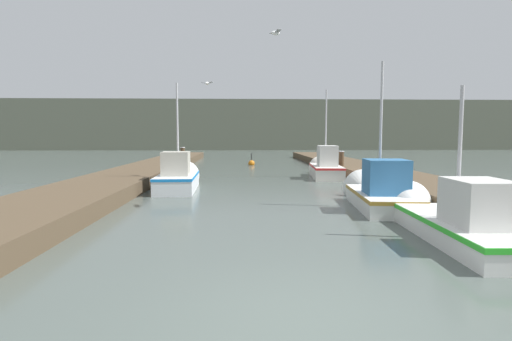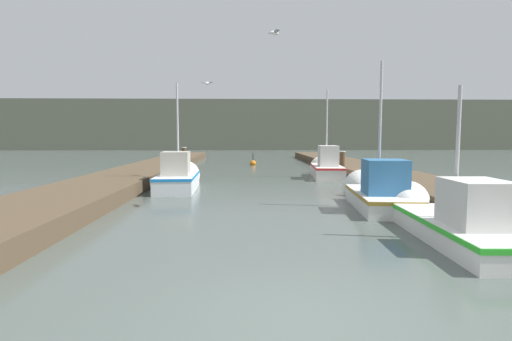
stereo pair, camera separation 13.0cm
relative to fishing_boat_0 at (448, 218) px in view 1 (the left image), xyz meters
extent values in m
plane|color=#47514C|center=(-3.75, -4.05, -0.38)|extent=(200.00, 200.00, 0.00)
cube|color=#4C3D2B|center=(-9.80, 11.95, -0.13)|extent=(2.99, 40.00, 0.50)
cube|color=#4C3D2B|center=(2.29, 11.95, -0.13)|extent=(2.99, 40.00, 0.50)
cube|color=#565B4C|center=(-3.75, 59.09, 3.41)|extent=(120.00, 16.00, 7.58)
cube|color=silver|center=(-0.03, -0.69, -0.14)|extent=(1.63, 4.14, 0.47)
cube|color=green|center=(-0.03, -0.69, 0.04)|extent=(1.66, 4.17, 0.10)
cone|color=silver|center=(0.08, 1.87, -0.14)|extent=(1.43, 1.11, 1.38)
cube|color=silver|center=(-0.05, -1.20, 0.54)|extent=(1.07, 1.34, 0.88)
cylinder|color=#B2B2B7|center=(-0.02, -0.38, 1.47)|extent=(0.08, 0.08, 2.75)
cube|color=silver|center=(-0.38, 3.14, -0.12)|extent=(1.82, 3.75, 0.51)
cube|color=olive|center=(-0.38, 3.14, 0.08)|extent=(1.85, 3.79, 0.10)
cone|color=silver|center=(-0.16, 5.40, -0.12)|extent=(1.48, 1.04, 1.40)
cube|color=#2D6699|center=(-0.42, 2.69, 0.63)|extent=(1.25, 1.21, 0.99)
cylinder|color=#B2B2B7|center=(-0.35, 3.41, 2.08)|extent=(0.08, 0.08, 3.89)
cube|color=silver|center=(-7.12, 7.46, -0.05)|extent=(1.55, 3.67, 0.65)
cube|color=blue|center=(-7.12, 7.46, 0.21)|extent=(1.58, 3.70, 0.10)
cone|color=silver|center=(-7.20, 9.74, -0.05)|extent=(1.40, 0.98, 1.37)
cube|color=#B2AD9E|center=(-7.11, 7.01, 0.73)|extent=(1.06, 1.15, 0.92)
cylinder|color=#B2B2B7|center=(-7.13, 7.73, 2.09)|extent=(0.08, 0.08, 3.64)
cube|color=silver|center=(-0.15, 11.93, -0.05)|extent=(1.73, 3.89, 0.65)
cube|color=red|center=(-0.15, 11.93, 0.21)|extent=(1.77, 3.93, 0.10)
cone|color=silver|center=(0.06, 14.24, -0.05)|extent=(1.40, 0.97, 1.32)
cube|color=silver|center=(-0.19, 11.46, 0.79)|extent=(1.05, 1.49, 1.03)
cylinder|color=#B2B2B7|center=(-0.12, 12.21, 2.22)|extent=(0.08, 0.08, 3.90)
cylinder|color=#473523|center=(-8.40, 17.91, 0.31)|extent=(0.28, 0.28, 1.38)
cylinder|color=silver|center=(-8.40, 17.91, 1.03)|extent=(0.32, 0.32, 0.04)
cylinder|color=#473523|center=(0.99, 13.29, 0.27)|extent=(0.29, 0.29, 1.29)
cylinder|color=silver|center=(0.99, 13.29, 0.94)|extent=(0.34, 0.34, 0.04)
cylinder|color=#473523|center=(-8.42, 13.77, 0.13)|extent=(0.28, 0.28, 1.01)
cylinder|color=silver|center=(-8.42, 13.77, 0.65)|extent=(0.32, 0.32, 0.04)
sphere|color=#BF6513|center=(-3.77, 20.90, -0.25)|extent=(0.47, 0.47, 0.47)
cylinder|color=black|center=(-3.77, 20.90, 0.24)|extent=(0.06, 0.06, 0.50)
ellipsoid|color=white|center=(-3.59, 3.13, 4.74)|extent=(0.31, 0.24, 0.12)
cube|color=gray|center=(-3.53, 3.01, 4.76)|extent=(0.21, 0.30, 0.07)
cube|color=gray|center=(-3.64, 3.26, 4.76)|extent=(0.21, 0.30, 0.07)
ellipsoid|color=white|center=(-5.93, 7.96, 3.92)|extent=(0.25, 0.31, 0.12)
cube|color=gray|center=(-6.05, 8.02, 3.94)|extent=(0.30, 0.23, 0.07)
cube|color=gray|center=(-5.81, 7.89, 3.94)|extent=(0.30, 0.23, 0.07)
camera|label=1|loc=(-4.61, -8.55, 1.82)|focal=28.00mm
camera|label=2|loc=(-4.48, -8.55, 1.82)|focal=28.00mm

